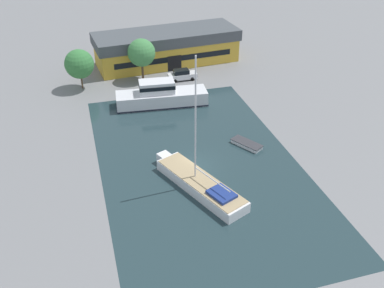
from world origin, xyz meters
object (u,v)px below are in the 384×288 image
at_px(sailboat_moored, 200,183).
at_px(small_dinghy, 247,144).
at_px(quay_tree_near_building, 141,53).
at_px(quay_tree_by_water, 79,64).
at_px(parked_car, 182,75).
at_px(motor_cruiser, 161,96).
at_px(warehouse_building, 167,47).

distance_m(sailboat_moored, small_dinghy, 10.26).
xyz_separation_m(quay_tree_near_building, quay_tree_by_water, (-9.55, -0.64, -0.57)).
xyz_separation_m(sailboat_moored, small_dinghy, (7.93, 6.49, -0.45)).
bearing_deg(small_dinghy, quay_tree_near_building, -101.02).
distance_m(quay_tree_by_water, parked_car, 15.90).
distance_m(quay_tree_near_building, sailboat_moored, 29.80).
distance_m(quay_tree_near_building, motor_cruiser, 10.01).
xyz_separation_m(parked_car, motor_cruiser, (-5.16, -7.71, 0.50)).
distance_m(warehouse_building, quay_tree_by_water, 16.59).
bearing_deg(quay_tree_near_building, small_dinghy, -69.86).
relative_size(sailboat_moored, motor_cruiser, 1.09).
distance_m(warehouse_building, sailboat_moored, 36.29).
relative_size(quay_tree_near_building, quay_tree_by_water, 1.09).
xyz_separation_m(warehouse_building, sailboat_moored, (-4.93, -35.89, -2.10)).
bearing_deg(quay_tree_by_water, motor_cruiser, -40.32).
xyz_separation_m(quay_tree_by_water, sailboat_moored, (10.08, -28.91, -3.25)).
relative_size(warehouse_building, sailboat_moored, 1.75).
height_order(quay_tree_by_water, sailboat_moored, sailboat_moored).
distance_m(quay_tree_by_water, motor_cruiser, 13.88).
height_order(parked_car, motor_cruiser, motor_cruiser).
bearing_deg(quay_tree_near_building, warehouse_building, 49.27).
relative_size(quay_tree_by_water, motor_cruiser, 0.47).
xyz_separation_m(quay_tree_by_water, small_dinghy, (18.01, -22.42, -3.70)).
height_order(parked_car, sailboat_moored, sailboat_moored).
height_order(warehouse_building, parked_car, warehouse_building).
bearing_deg(parked_car, sailboat_moored, -11.99).
bearing_deg(small_dinghy, motor_cruiser, -91.93).
bearing_deg(parked_car, quay_tree_near_building, -107.13).
xyz_separation_m(parked_car, small_dinghy, (2.45, -21.31, -0.62)).
distance_m(parked_car, motor_cruiser, 9.29).
bearing_deg(quay_tree_near_building, parked_car, -16.28).
distance_m(warehouse_building, small_dinghy, 29.66).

